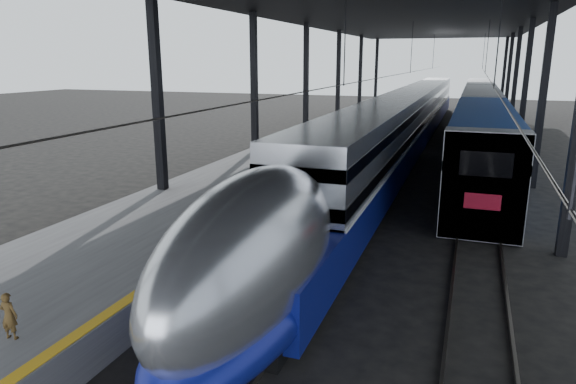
% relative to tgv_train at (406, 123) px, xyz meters
% --- Properties ---
extents(ground, '(160.00, 160.00, 0.00)m').
position_rel_tgv_train_xyz_m(ground, '(-2.00, -24.27, -1.93)').
color(ground, black).
rests_on(ground, ground).
extents(platform, '(6.00, 80.00, 1.00)m').
position_rel_tgv_train_xyz_m(platform, '(-5.50, -4.27, -1.43)').
color(platform, '#4C4C4F').
rests_on(platform, ground).
extents(yellow_strip, '(0.30, 80.00, 0.01)m').
position_rel_tgv_train_xyz_m(yellow_strip, '(-2.70, -4.27, -0.92)').
color(yellow_strip, '#CA9313').
rests_on(yellow_strip, platform).
extents(rails, '(6.52, 80.00, 0.16)m').
position_rel_tgv_train_xyz_m(rails, '(2.50, -4.27, -1.85)').
color(rails, slate).
rests_on(rails, ground).
extents(canopy, '(18.00, 75.00, 9.47)m').
position_rel_tgv_train_xyz_m(canopy, '(-0.10, -4.27, 7.19)').
color(canopy, black).
rests_on(canopy, ground).
extents(tgv_train, '(2.87, 65.20, 4.12)m').
position_rel_tgv_train_xyz_m(tgv_train, '(0.00, 0.00, 0.00)').
color(tgv_train, '#ADAFB4').
rests_on(tgv_train, ground).
extents(second_train, '(2.90, 56.05, 3.99)m').
position_rel_tgv_train_xyz_m(second_train, '(5.00, 8.25, 0.09)').
color(second_train, navy).
rests_on(second_train, ground).
extents(child, '(0.39, 0.28, 0.98)m').
position_rel_tgv_train_xyz_m(child, '(-3.82, -30.78, -0.44)').
color(child, '#4B3719').
rests_on(child, platform).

